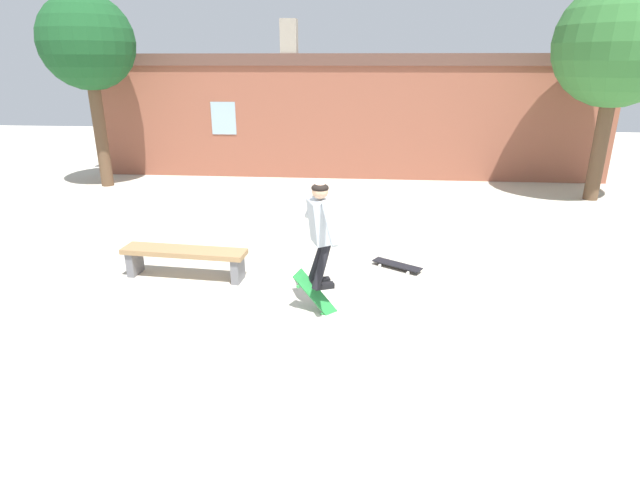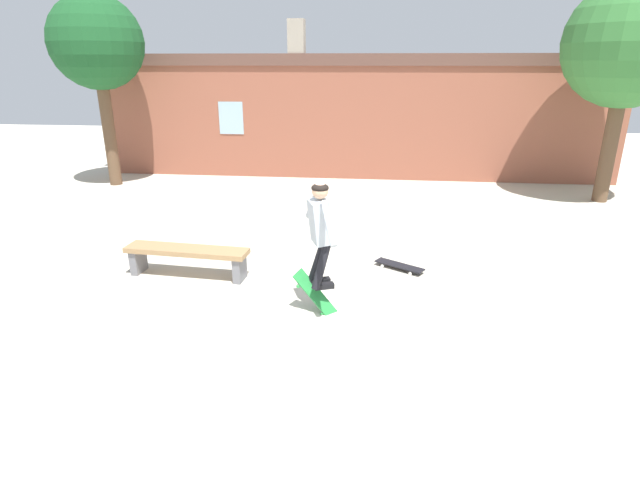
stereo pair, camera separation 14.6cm
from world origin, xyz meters
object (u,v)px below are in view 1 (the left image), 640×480
Objects in this scene: tree_left at (87,44)px; skateboard_resting at (397,265)px; skater at (320,226)px; skateboard_flipping at (316,295)px; park_bench at (184,256)px; tree_right at (619,45)px.

skateboard_resting is (7.54, -5.17, -3.53)m from tree_left.
skater is 0.97m from skateboard_flipping.
tree_left is 9.87m from skateboard_flipping.
park_bench is 2.35m from skateboard_flipping.
tree_right is at bearing 54.22° from skateboard_flipping.
tree_right is 9.49m from skateboard_flipping.
skateboard_resting is (3.32, 0.63, -0.28)m from park_bench.
skateboard_flipping is (-0.05, -0.04, -0.97)m from skater.
skater is 1.74× the size of skateboard_resting.
skater is 2.07× the size of skateboard_flipping.
skateboard_resting is (-4.99, -4.81, -3.48)m from tree_right.
skateboard_resting is at bearing -34.46° from tree_left.
skater is (-6.12, -6.37, -2.34)m from tree_right.
tree_right is 10.44m from park_bench.
tree_right is 7.76m from skateboard_resting.
tree_left is 3.40× the size of skater.
tree_right is 9.13m from skater.
tree_left is 9.80m from skateboard_resting.
tree_right reaches higher than skater.
park_bench is at bearing -54.00° from tree_left.
park_bench is 2.87× the size of skateboard_flipping.
skateboard_flipping is at bearing -19.59° from park_bench.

